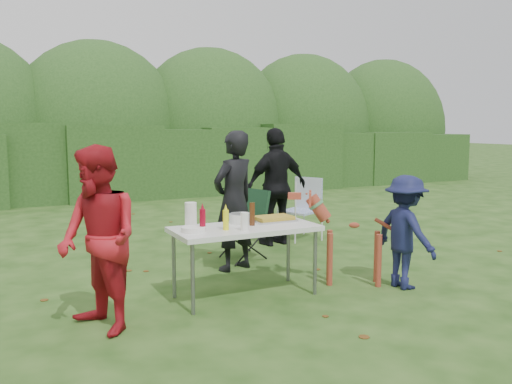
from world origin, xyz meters
name	(u,v)px	position (x,y,z in m)	size (l,w,h in m)	color
ground	(267,286)	(0.00, 0.00, 0.00)	(80.00, 80.00, 0.00)	#1E4211
hedge_row	(112,164)	(0.00, 8.00, 0.85)	(22.00, 1.40, 1.70)	#23471C
shrub_backdrop	(98,132)	(0.00, 9.60, 1.60)	(20.00, 2.60, 3.20)	#3D6628
folding_table	(245,232)	(-0.37, -0.22, 0.69)	(1.50, 0.70, 0.74)	silver
person_cook	(234,201)	(-0.04, 0.79, 0.86)	(0.62, 0.41, 1.71)	black
person_red_jacket	(99,240)	(-1.90, -0.53, 0.81)	(0.79, 0.61, 1.62)	#AE1620
person_black_puffy	(277,187)	(1.12, 1.80, 0.87)	(1.02, 0.42, 1.74)	black
child	(405,232)	(1.33, -0.73, 0.62)	(0.80, 0.46, 1.24)	#151941
dog	(354,239)	(0.92, -0.36, 0.51)	(1.07, 0.43, 1.01)	#9A3C28
camping_chair	(243,224)	(0.29, 1.24, 0.47)	(0.58, 0.58, 0.93)	#173822
lawn_chair	(300,208)	(1.64, 1.99, 0.48)	(0.57, 0.57, 0.96)	#415EB0
food_tray	(274,220)	(0.04, -0.08, 0.75)	(0.45, 0.30, 0.02)	#B7B7BA
focaccia_bread	(274,218)	(0.04, -0.08, 0.78)	(0.40, 0.26, 0.04)	#B1932B
mustard_bottle	(226,220)	(-0.62, -0.30, 0.84)	(0.06, 0.06, 0.20)	#F1F319
ketchup_bottle	(203,220)	(-0.85, -0.26, 0.85)	(0.06, 0.06, 0.22)	maroon
beer_bottle	(252,214)	(-0.28, -0.20, 0.86)	(0.06, 0.06, 0.24)	#47230F
paper_towel_roll	(191,215)	(-0.89, -0.04, 0.87)	(0.12, 0.12, 0.26)	white
cup_stack	(245,221)	(-0.46, -0.40, 0.83)	(0.08, 0.08, 0.18)	white
pasta_bowl	(241,218)	(-0.32, -0.02, 0.79)	(0.26, 0.26, 0.10)	silver
plate_stack	(193,229)	(-0.94, -0.25, 0.77)	(0.24, 0.24, 0.05)	white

